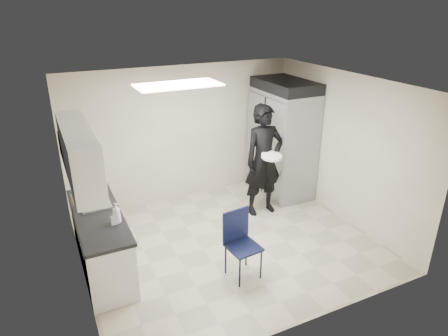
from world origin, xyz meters
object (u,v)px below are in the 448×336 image
folding_chair (243,247)px  man_tuxedo (264,161)px  lower_counter (101,243)px  commercial_fridge (282,143)px

folding_chair → man_tuxedo: man_tuxedo is taller
lower_counter → commercial_fridge: 3.98m
folding_chair → commercial_fridge: bearing=40.3°
man_tuxedo → folding_chair: bearing=-128.5°
folding_chair → man_tuxedo: 2.04m
folding_chair → man_tuxedo: (1.22, 1.54, 0.55)m
lower_counter → folding_chair: 2.07m
commercial_fridge → man_tuxedo: (-0.78, -0.60, -0.02)m
lower_counter → man_tuxedo: man_tuxedo is taller
lower_counter → man_tuxedo: (3.00, 0.48, 0.60)m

